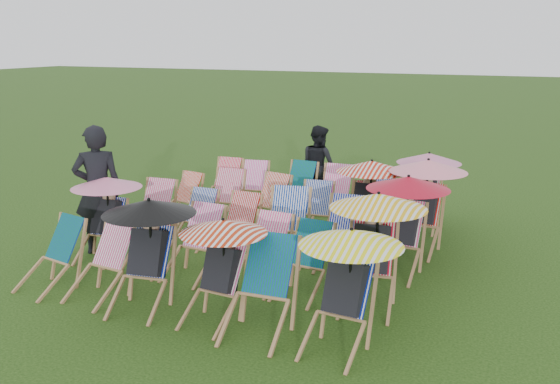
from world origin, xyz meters
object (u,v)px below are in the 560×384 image
at_px(deckchair_5, 342,288).
at_px(person_rear, 319,165).
at_px(deckchair_0, 50,255).
at_px(person_left, 98,190).
at_px(deckchair_29, 424,189).

relative_size(deckchair_5, person_rear, 0.83).
relative_size(deckchair_0, person_rear, 0.59).
distance_m(deckchair_0, person_left, 1.55).
xyz_separation_m(person_left, person_rear, (2.06, 3.96, -0.20)).
relative_size(deckchair_5, person_left, 0.66).
height_order(deckchair_29, person_rear, person_rear).
xyz_separation_m(deckchair_0, person_left, (-0.35, 1.42, 0.53)).
bearing_deg(deckchair_0, person_rear, 83.97).
relative_size(deckchair_5, deckchair_29, 1.00).
height_order(deckchair_5, deckchair_29, same).
distance_m(deckchair_0, deckchair_29, 6.05).
bearing_deg(deckchair_29, deckchair_5, -90.38).
bearing_deg(person_left, person_rear, -154.19).
distance_m(deckchair_29, person_rear, 2.30).
height_order(deckchair_5, person_left, person_left).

